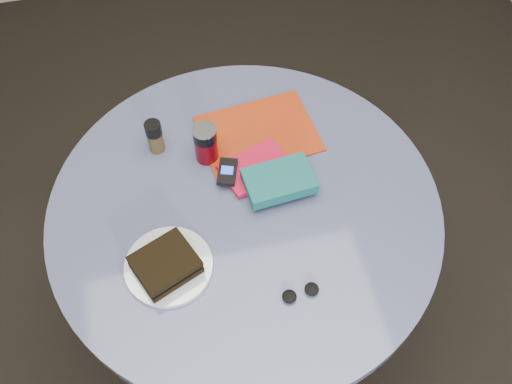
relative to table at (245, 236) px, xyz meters
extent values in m
plane|color=black|center=(0.00, 0.00, -0.59)|extent=(4.00, 4.00, 0.00)
cylinder|color=black|center=(0.00, 0.00, -0.57)|extent=(0.48, 0.48, 0.03)
cylinder|color=black|center=(0.00, 0.00, -0.22)|extent=(0.11, 0.11, 0.68)
cylinder|color=#434B6F|center=(0.00, 0.00, 0.14)|extent=(1.00, 1.00, 0.04)
cylinder|color=silver|center=(-0.21, -0.13, 0.17)|extent=(0.22, 0.22, 0.01)
cube|color=black|center=(-0.22, -0.14, 0.19)|extent=(0.17, 0.16, 0.02)
cube|color=#312712|center=(-0.22, -0.14, 0.20)|extent=(0.15, 0.14, 0.01)
cube|color=black|center=(-0.22, -0.14, 0.22)|extent=(0.17, 0.16, 0.02)
cylinder|color=#5B040D|center=(-0.07, 0.17, 0.20)|extent=(0.07, 0.07, 0.08)
cylinder|color=black|center=(-0.07, 0.17, 0.26)|extent=(0.07, 0.07, 0.03)
cylinder|color=silver|center=(-0.07, 0.17, 0.28)|extent=(0.07, 0.07, 0.01)
cylinder|color=#43351C|center=(-0.19, 0.23, 0.20)|extent=(0.05, 0.05, 0.07)
cylinder|color=black|center=(-0.19, 0.23, 0.25)|extent=(0.06, 0.06, 0.04)
cube|color=#982C0D|center=(0.08, 0.22, 0.17)|extent=(0.34, 0.27, 0.01)
cube|color=#AF0D2E|center=(0.05, 0.10, 0.18)|extent=(0.20, 0.17, 0.01)
cube|color=#115255|center=(0.10, 0.03, 0.20)|extent=(0.18, 0.13, 0.03)
cube|color=black|center=(-0.03, 0.09, 0.19)|extent=(0.07, 0.09, 0.01)
cube|color=blue|center=(-0.03, 0.09, 0.20)|extent=(0.04, 0.03, 0.00)
ellipsoid|color=black|center=(0.05, -0.27, 0.17)|extent=(0.04, 0.04, 0.02)
ellipsoid|color=black|center=(0.10, -0.26, 0.17)|extent=(0.04, 0.04, 0.02)
camera|label=1|loc=(-0.14, -0.76, 1.39)|focal=40.00mm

